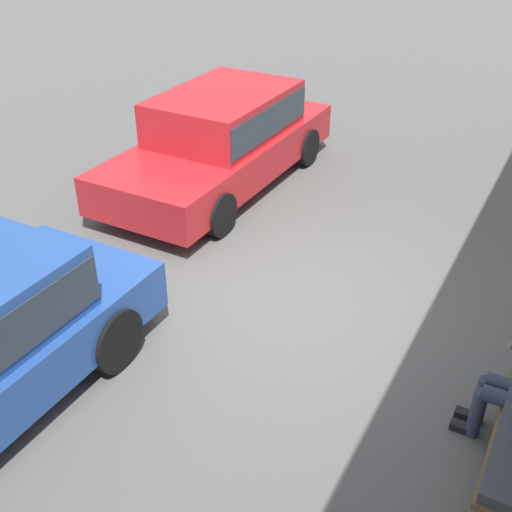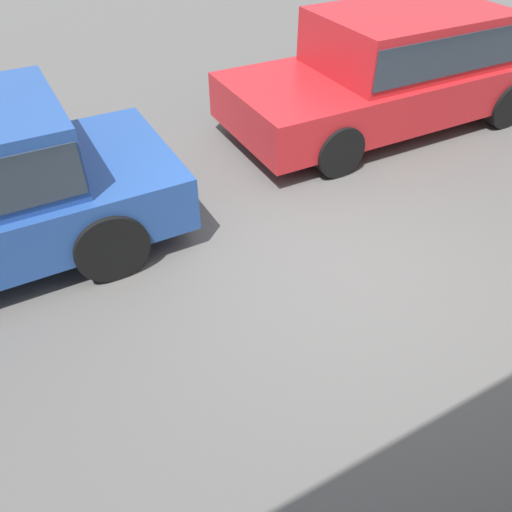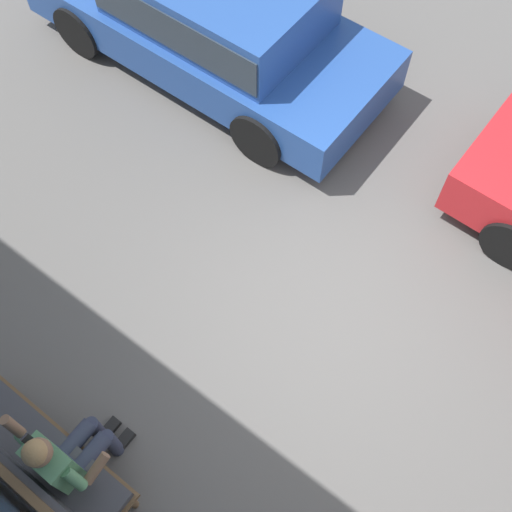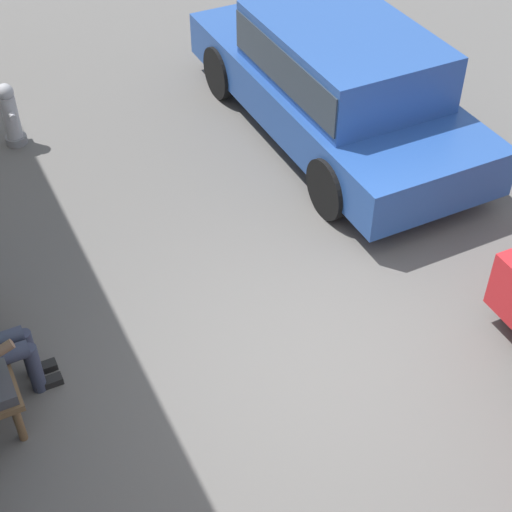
# 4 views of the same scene
# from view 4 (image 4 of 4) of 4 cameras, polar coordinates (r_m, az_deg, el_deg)

# --- Properties ---
(ground_plane) EXTENTS (60.00, 60.00, 0.00)m
(ground_plane) POSITION_cam_4_polar(r_m,az_deg,el_deg) (7.10, 4.99, -7.67)
(ground_plane) COLOR #565451
(parked_car_mid) EXTENTS (4.56, 1.89, 1.47)m
(parked_car_mid) POSITION_cam_4_polar(r_m,az_deg,el_deg) (9.52, 5.91, 12.83)
(parked_car_mid) COLOR #23478E
(parked_car_mid) RESTS_ON ground_plane
(fire_hydrant) EXTENTS (0.38, 0.26, 0.81)m
(fire_hydrant) POSITION_cam_4_polar(r_m,az_deg,el_deg) (9.97, -17.42, 9.73)
(fire_hydrant) COLOR slate
(fire_hydrant) RESTS_ON ground_plane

